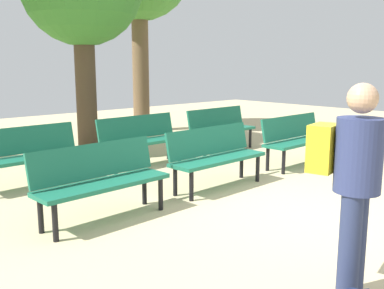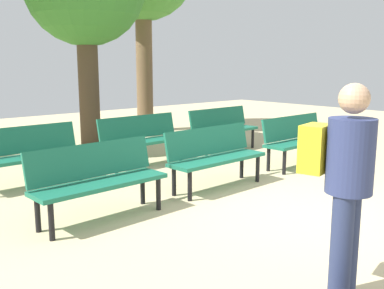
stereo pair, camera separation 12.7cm
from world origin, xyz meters
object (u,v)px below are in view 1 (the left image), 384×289
at_px(bench_r0_c0, 100,177).
at_px(bench_r0_c1, 215,153).
at_px(visitor_with_backpack, 352,180).
at_px(bench_r1_c1, 141,137).
at_px(bench_r0_c2, 296,137).
at_px(bench_r1_c2, 220,126).
at_px(bench_r1_c0, 27,153).

height_order(bench_r0_c0, bench_r0_c1, same).
bearing_deg(visitor_with_backpack, bench_r1_c1, -119.56).
distance_m(bench_r0_c2, visitor_with_backpack, 4.57).
xyz_separation_m(bench_r1_c1, bench_r1_c2, (2.01, -0.00, 0.00)).
bearing_deg(bench_r1_c1, bench_r0_c2, -43.32).
bearing_deg(bench_r1_c0, bench_r1_c1, -1.08).
height_order(bench_r1_c1, visitor_with_backpack, visitor_with_backpack).
bearing_deg(visitor_with_backpack, bench_r0_c0, -92.27).
bearing_deg(bench_r0_c0, bench_r0_c1, -0.45).
height_order(bench_r1_c0, visitor_with_backpack, visitor_with_backpack).
xyz_separation_m(bench_r0_c2, bench_r1_c1, (-2.03, 1.84, 0.00)).
distance_m(bench_r1_c1, visitor_with_backpack, 4.96).
distance_m(bench_r0_c0, bench_r1_c1, 2.76).
xyz_separation_m(bench_r0_c1, visitor_with_backpack, (-1.45, -2.84, 0.43)).
height_order(bench_r1_c0, bench_r1_c2, same).
xyz_separation_m(bench_r1_c0, bench_r1_c2, (4.04, -0.01, 0.00)).
bearing_deg(bench_r1_c1, bench_r0_c0, -136.82).
distance_m(bench_r0_c1, bench_r0_c2, 2.07).
xyz_separation_m(bench_r1_c2, visitor_with_backpack, (-3.51, -4.71, 0.43)).
relative_size(bench_r1_c1, visitor_with_backpack, 0.98).
height_order(bench_r0_c2, bench_r1_c2, same).
relative_size(bench_r0_c1, bench_r1_c0, 1.00).
distance_m(bench_r0_c0, bench_r1_c0, 1.93).
xyz_separation_m(bench_r0_c0, visitor_with_backpack, (0.48, -2.79, 0.43)).
height_order(bench_r0_c2, visitor_with_backpack, visitor_with_backpack).
bearing_deg(visitor_with_backpack, bench_r1_c2, -138.63).
distance_m(bench_r0_c1, bench_r1_c0, 2.73).
height_order(bench_r0_c1, bench_r1_c1, same).
xyz_separation_m(bench_r1_c1, visitor_with_backpack, (-1.50, -4.71, 0.43)).
bearing_deg(bench_r1_c0, bench_r1_c2, -1.01).
relative_size(bench_r0_c2, bench_r1_c1, 1.00).
relative_size(bench_r0_c0, bench_r1_c1, 1.00).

